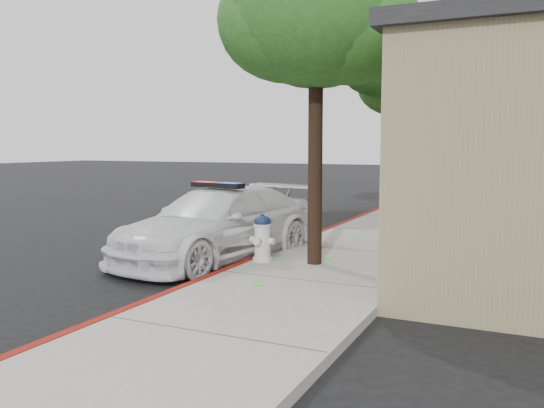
{
  "coord_description": "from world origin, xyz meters",
  "views": [
    {
      "loc": [
        5.17,
        -8.69,
        2.42
      ],
      "look_at": [
        -0.06,
        2.42,
        1.14
      ],
      "focal_mm": 37.31,
      "sensor_mm": 36.0,
      "label": 1
    }
  ],
  "objects_px": {
    "fire_hydrant": "(262,238)",
    "street_tree_near": "(316,17)",
    "street_tree_mid": "(394,59)",
    "street_tree_far": "(402,83)",
    "police_car": "(218,224)"
  },
  "relations": [
    {
      "from": "fire_hydrant",
      "to": "street_tree_near",
      "type": "relative_size",
      "value": 0.15
    },
    {
      "from": "street_tree_mid",
      "to": "street_tree_far",
      "type": "distance_m",
      "value": 1.36
    },
    {
      "from": "fire_hydrant",
      "to": "street_tree_far",
      "type": "xyz_separation_m",
      "value": [
        0.43,
        10.11,
        3.94
      ]
    },
    {
      "from": "street_tree_near",
      "to": "fire_hydrant",
      "type": "bearing_deg",
      "value": -168.27
    },
    {
      "from": "fire_hydrant",
      "to": "street_tree_far",
      "type": "distance_m",
      "value": 10.85
    },
    {
      "from": "fire_hydrant",
      "to": "street_tree_mid",
      "type": "bearing_deg",
      "value": 89.95
    },
    {
      "from": "police_car",
      "to": "street_tree_far",
      "type": "height_order",
      "value": "street_tree_far"
    },
    {
      "from": "fire_hydrant",
      "to": "street_tree_near",
      "type": "xyz_separation_m",
      "value": [
        1.02,
        0.21,
        4.15
      ]
    },
    {
      "from": "police_car",
      "to": "street_tree_mid",
      "type": "relative_size",
      "value": 0.82
    },
    {
      "from": "police_car",
      "to": "street_tree_near",
      "type": "xyz_separation_m",
      "value": [
        2.27,
        -0.2,
        4.0
      ]
    },
    {
      "from": "police_car",
      "to": "street_tree_far",
      "type": "xyz_separation_m",
      "value": [
        1.68,
        9.7,
        3.79
      ]
    },
    {
      "from": "police_car",
      "to": "street_tree_near",
      "type": "distance_m",
      "value": 4.61
    },
    {
      "from": "police_car",
      "to": "street_tree_mid",
      "type": "xyz_separation_m",
      "value": [
        1.68,
        8.51,
        4.46
      ]
    },
    {
      "from": "police_car",
      "to": "fire_hydrant",
      "type": "bearing_deg",
      "value": -8.01
    },
    {
      "from": "street_tree_mid",
      "to": "street_tree_far",
      "type": "relative_size",
      "value": 1.15
    }
  ]
}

